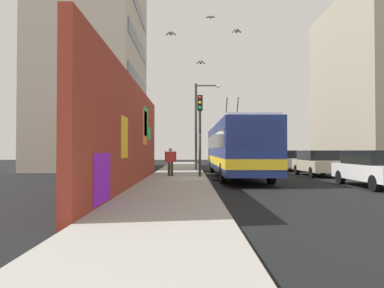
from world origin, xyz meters
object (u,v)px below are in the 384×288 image
Objects in this scene: parked_car_champagne at (318,162)px; traffic_light at (200,122)px; parked_car_silver at (290,160)px; street_lamp at (199,120)px; city_bus at (235,147)px; parked_car_white at (374,168)px; pedestrian_midblock at (171,160)px.

parked_car_champagne is 0.96× the size of traffic_light.
street_lamp is (-2.14, 7.23, 2.96)m from parked_car_silver.
city_bus is at bearing -53.65° from traffic_light.
parked_car_champagne and parked_car_silver have the same top height.
city_bus is 2.82× the size of traffic_light.
parked_car_champagne is (0.88, -5.20, -0.93)m from city_bus.
parked_car_white is 10.04m from pedestrian_midblock.
street_lamp is at bearing -1.08° from traffic_light.
parked_car_champagne is 5.85m from parked_car_silver.
traffic_light is 6.20m from street_lamp.
parked_car_champagne is at bearing -117.13° from street_lamp.
street_lamp is at bearing 62.87° from parked_car_champagne.
parked_car_silver is at bearing 0.00° from parked_car_champagne.
traffic_light is at bearing 138.50° from parked_car_silver.
city_bus is at bearing 43.22° from parked_car_white.
traffic_light is (-0.52, -1.63, 2.07)m from pedestrian_midblock.
street_lamp reaches higher than city_bus.
traffic_light reaches higher than parked_car_white.
pedestrian_midblock is at bearing 102.17° from parked_car_champagne.
parked_car_champagne is 0.87× the size of parked_car_silver.
parked_car_silver is at bearing 0.00° from parked_car_white.
parked_car_silver is at bearing -41.50° from traffic_light.
traffic_light is (-8.31, 7.35, 2.30)m from parked_car_silver.
city_bus is at bearing -156.07° from street_lamp.
parked_car_silver is 3.11× the size of pedestrian_midblock.
parked_car_champagne is 2.71× the size of pedestrian_midblock.
city_bus is 5.35m from parked_car_champagne.
street_lamp is at bearing -17.20° from pedestrian_midblock.
parked_car_white is at bearing -118.26° from traffic_light.
parked_car_silver is (12.26, 0.00, 0.00)m from parked_car_white.
parked_car_champagne is (6.41, 0.00, 0.00)m from parked_car_white.
city_bus is 2.57× the size of parked_car_silver.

